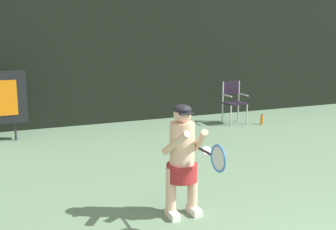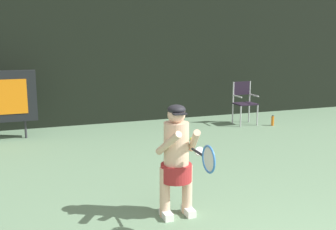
# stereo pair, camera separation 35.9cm
# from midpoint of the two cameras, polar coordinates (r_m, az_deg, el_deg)

# --- Properties ---
(backdrop_screen) EXTENTS (18.00, 0.12, 3.66)m
(backdrop_screen) POSITION_cam_midpoint_polar(r_m,az_deg,el_deg) (10.70, -5.09, 8.64)
(backdrop_screen) COLOR black
(backdrop_screen) RESTS_ON ground
(umpire_chair) EXTENTS (0.52, 0.44, 1.08)m
(umpire_chair) POSITION_cam_midpoint_polar(r_m,az_deg,el_deg) (10.68, 11.45, 2.03)
(umpire_chair) COLOR #B7B7BC
(umpire_chair) RESTS_ON ground
(water_bottle) EXTENTS (0.07, 0.07, 0.27)m
(water_bottle) POSITION_cam_midpoint_polar(r_m,az_deg,el_deg) (10.74, 15.23, -0.78)
(water_bottle) COLOR orange
(water_bottle) RESTS_ON ground
(tennis_player) EXTENTS (0.53, 0.60, 1.42)m
(tennis_player) POSITION_cam_midpoint_polar(r_m,az_deg,el_deg) (5.10, 3.23, -5.89)
(tennis_player) COLOR white
(tennis_player) RESTS_ON ground
(tennis_racket) EXTENTS (0.03, 0.60, 0.31)m
(tennis_racket) POSITION_cam_midpoint_polar(r_m,az_deg,el_deg) (4.53, 7.80, -6.03)
(tennis_racket) COLOR black
(tennis_ball_loose) EXTENTS (0.07, 0.07, 0.07)m
(tennis_ball_loose) POSITION_cam_midpoint_polar(r_m,az_deg,el_deg) (8.94, 4.39, -3.33)
(tennis_ball_loose) COLOR #CCDB3D
(tennis_ball_loose) RESTS_ON ground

